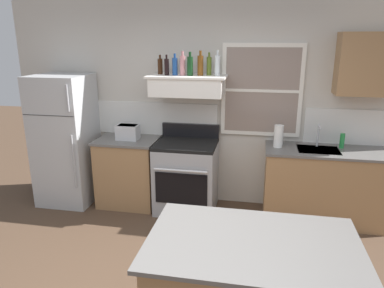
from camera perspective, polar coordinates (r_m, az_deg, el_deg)
The scene contains 19 objects.
back_wall at distance 4.77m, azimuth 3.29°, elevation 6.33°, with size 5.40×0.11×2.70m.
refrigerator at distance 5.14m, azimuth -19.28°, elevation 0.60°, with size 0.70×0.72×1.73m.
counter_left_of_stove at distance 4.96m, azimuth -9.91°, elevation -4.24°, with size 0.79×0.63×0.91m.
toaster at distance 4.78m, azimuth -10.08°, elevation 1.90°, with size 0.30×0.20×0.19m.
stove_range at distance 4.71m, azimuth -0.88°, elevation -5.02°, with size 0.76×0.69×1.09m.
range_hood_shelf at distance 4.51m, azimuth -0.70°, elevation 9.26°, with size 0.96×0.52×0.24m.
bottle_brown_stout at distance 4.62m, azimuth -5.04°, elevation 12.13°, with size 0.06×0.06×0.24m.
bottle_balsamic_dark at distance 4.51m, azimuth -4.01°, elevation 12.08°, with size 0.06×0.06×0.24m.
bottle_blue_liqueur at distance 4.50m, azimuth -2.72°, elevation 12.17°, with size 0.07×0.07×0.26m.
bottle_rose_pink at distance 4.46m, azimuth -1.49°, elevation 12.30°, with size 0.07×0.07×0.29m.
bottle_dark_green_wine at distance 4.42m, azimuth -0.32°, elevation 12.23°, with size 0.07×0.07×0.28m.
bottle_amber_wine at distance 4.45m, azimuth 1.33°, elevation 12.32°, with size 0.07×0.07×0.29m.
bottle_olive_oil_square at distance 4.49m, azimuth 2.70°, elevation 12.23°, with size 0.06×0.06×0.27m.
bottle_clear_tall at distance 4.44m, azimuth 4.03°, elevation 12.30°, with size 0.06×0.06×0.30m.
counter_right_with_sink at distance 4.73m, azimuth 19.94°, elevation -6.07°, with size 1.43×0.63×0.91m.
sink_faucet at distance 4.61m, azimuth 19.30°, elevation 1.66°, with size 0.03×0.17×0.28m.
paper_towel_roll at distance 4.48m, azimuth 13.47°, elevation 1.20°, with size 0.11×0.11×0.27m, color white.
dish_soap_bottle at distance 4.69m, azimuth 22.58°, elevation 0.47°, with size 0.06×0.06×0.18m, color #268C3F.
upper_cabinet_right at distance 4.62m, azimuth 25.83°, elevation 11.27°, with size 0.64×0.32×0.70m.
Camera 1 is at (0.64, -2.42, 2.20)m, focal length 33.84 mm.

